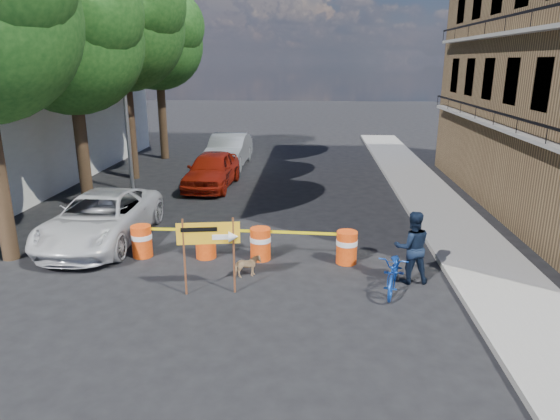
# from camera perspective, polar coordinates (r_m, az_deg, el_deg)

# --- Properties ---
(ground) EXTENTS (120.00, 120.00, 0.00)m
(ground) POSITION_cam_1_polar(r_m,az_deg,el_deg) (11.79, -4.19, -10.04)
(ground) COLOR black
(ground) RESTS_ON ground
(sidewalk_east) EXTENTS (2.40, 40.00, 0.15)m
(sidewalk_east) POSITION_cam_1_polar(r_m,az_deg,el_deg) (17.85, 18.74, -1.23)
(sidewalk_east) COLOR gray
(sidewalk_east) RESTS_ON ground
(tree_mid_a) EXTENTS (5.25, 5.00, 8.68)m
(tree_mid_a) POSITION_cam_1_polar(r_m,az_deg,el_deg) (19.30, -22.72, 17.58)
(tree_mid_a) COLOR #332316
(tree_mid_a) RESTS_ON ground
(tree_mid_b) EXTENTS (5.67, 5.40, 9.62)m
(tree_mid_b) POSITION_cam_1_polar(r_m,az_deg,el_deg) (23.94, -17.45, 19.36)
(tree_mid_b) COLOR #332316
(tree_mid_b) RESTS_ON ground
(tree_far) EXTENTS (5.04, 4.80, 8.84)m
(tree_far) POSITION_cam_1_polar(r_m,az_deg,el_deg) (28.66, -13.70, 18.07)
(tree_far) COLOR #332316
(tree_far) RESTS_ON ground
(streetlamp) EXTENTS (1.25, 0.18, 8.00)m
(streetlamp) POSITION_cam_1_polar(r_m,az_deg,el_deg) (21.30, -17.26, 13.49)
(streetlamp) COLOR gray
(streetlamp) RESTS_ON ground
(barrel_far_left) EXTENTS (0.58, 0.58, 0.90)m
(barrel_far_left) POSITION_cam_1_polar(r_m,az_deg,el_deg) (14.49, -15.52, -3.38)
(barrel_far_left) COLOR red
(barrel_far_left) RESTS_ON ground
(barrel_mid_left) EXTENTS (0.58, 0.58, 0.90)m
(barrel_mid_left) POSITION_cam_1_polar(r_m,az_deg,el_deg) (14.05, -8.50, -3.58)
(barrel_mid_left) COLOR red
(barrel_mid_left) RESTS_ON ground
(barrel_mid_right) EXTENTS (0.58, 0.58, 0.90)m
(barrel_mid_right) POSITION_cam_1_polar(r_m,az_deg,el_deg) (13.78, -2.25, -3.81)
(barrel_mid_right) COLOR red
(barrel_mid_right) RESTS_ON ground
(barrel_far_right) EXTENTS (0.58, 0.58, 0.90)m
(barrel_far_right) POSITION_cam_1_polar(r_m,az_deg,el_deg) (13.64, 7.63, -4.17)
(barrel_far_right) COLOR red
(barrel_far_right) RESTS_ON ground
(detour_sign) EXTENTS (1.44, 0.35, 1.87)m
(detour_sign) POSITION_cam_1_polar(r_m,az_deg,el_deg) (11.57, -7.24, -3.29)
(detour_sign) COLOR #592D19
(detour_sign) RESTS_ON ground
(pedestrian) EXTENTS (0.94, 0.76, 1.83)m
(pedestrian) POSITION_cam_1_polar(r_m,az_deg,el_deg) (12.66, 14.85, -4.12)
(pedestrian) COLOR black
(pedestrian) RESTS_ON ground
(bicycle) EXTENTS (0.89, 1.13, 1.90)m
(bicycle) POSITION_cam_1_polar(r_m,az_deg,el_deg) (12.08, 13.07, -4.84)
(bicycle) COLOR #1545B2
(bicycle) RESTS_ON ground
(dog) EXTENTS (0.76, 0.56, 0.58)m
(dog) POSITION_cam_1_polar(r_m,az_deg,el_deg) (12.75, -3.80, -6.45)
(dog) COLOR #DCB37E
(dog) RESTS_ON ground
(suv_white) EXTENTS (2.49, 5.33, 1.48)m
(suv_white) POSITION_cam_1_polar(r_m,az_deg,el_deg) (15.96, -19.80, -0.92)
(suv_white) COLOR silver
(suv_white) RESTS_ON ground
(sedan_red) EXTENTS (2.05, 4.64, 1.55)m
(sedan_red) POSITION_cam_1_polar(r_m,az_deg,el_deg) (21.82, -7.79, 4.58)
(sedan_red) COLOR #A01D0D
(sedan_red) RESTS_ON ground
(sedan_silver) EXTENTS (1.91, 5.14, 1.68)m
(sedan_silver) POSITION_cam_1_polar(r_m,az_deg,el_deg) (26.14, -5.87, 6.78)
(sedan_silver) COLOR silver
(sedan_silver) RESTS_ON ground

